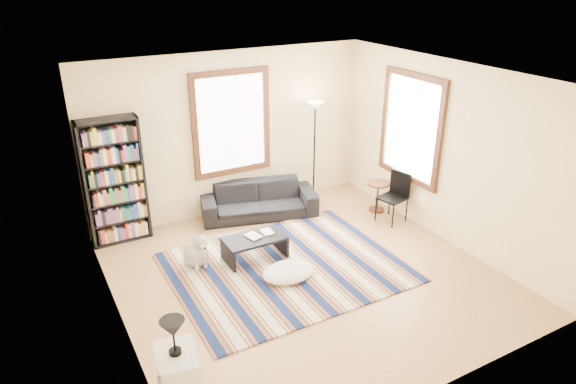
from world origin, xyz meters
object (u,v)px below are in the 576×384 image
folding_chair (392,198)px  coffee_table (255,248)px  side_table (377,197)px  bookshelf (114,182)px  floor_lamp (314,152)px  dog (195,248)px  sofa (259,200)px  white_cabinet (179,382)px  floor_cushion (288,272)px

folding_chair → coffee_table: bearing=166.4°
coffee_table → side_table: (2.63, 0.43, 0.09)m
bookshelf → floor_lamp: size_ratio=1.08×
bookshelf → dog: bookshelf is taller
coffee_table → folding_chair: size_ratio=1.05×
sofa → floor_lamp: (1.18, 0.10, 0.64)m
bookshelf → dog: size_ratio=3.54×
bookshelf → white_cabinet: bearing=-94.0°
bookshelf → dog: bearing=-59.3°
floor_cushion → floor_lamp: floor_lamp is taller
white_cabinet → bookshelf: bearing=97.1°
floor_lamp → side_table: (0.74, -0.96, -0.66)m
sofa → folding_chair: bearing=-19.1°
bookshelf → folding_chair: 4.51m
sofa → white_cabinet: size_ratio=2.84×
side_table → floor_lamp: bearing=127.7°
bookshelf → floor_cushion: (1.79, -2.26, -0.91)m
side_table → folding_chair: (-0.05, -0.45, 0.16)m
coffee_table → floor_cushion: 0.73m
side_table → dog: dog is taller
sofa → white_cabinet: bearing=-110.4°
side_table → folding_chair: bearing=-96.4°
coffee_table → floor_lamp: bearing=36.5°
floor_lamp → dog: 3.01m
side_table → white_cabinet: (-4.50, -2.66, 0.08)m
sofa → bookshelf: bearing=-171.0°
sofa → white_cabinet: (-2.57, -3.52, 0.06)m
floor_lamp → white_cabinet: 5.25m
folding_chair → sofa: bearing=131.8°
floor_lamp → coffee_table: bearing=-143.5°
sofa → floor_lamp: floor_lamp is taller
floor_cushion → floor_lamp: bearing=51.0°
bookshelf → coffee_table: 2.39m
coffee_table → dog: bearing=162.9°
coffee_table → side_table: 2.66m
floor_lamp → side_table: 1.38m
side_table → folding_chair: size_ratio=0.63×
floor_lamp → bookshelf: bearing=177.2°
floor_lamp → dog: floor_lamp is taller
coffee_table → floor_cushion: coffee_table is taller
floor_lamp → side_table: bearing=-52.3°
floor_cushion → white_cabinet: size_ratio=1.08×
side_table → floor_cushion: bearing=-155.1°
sofa → coffee_table: (-0.70, -1.29, -0.11)m
floor_lamp → folding_chair: (0.69, -1.41, -0.50)m
sofa → dog: sofa is taller
sofa → bookshelf: (-2.31, 0.27, 0.71)m
side_table → white_cabinet: 5.23m
folding_chair → side_table: bearing=70.2°
folding_chair → white_cabinet: size_ratio=1.23×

